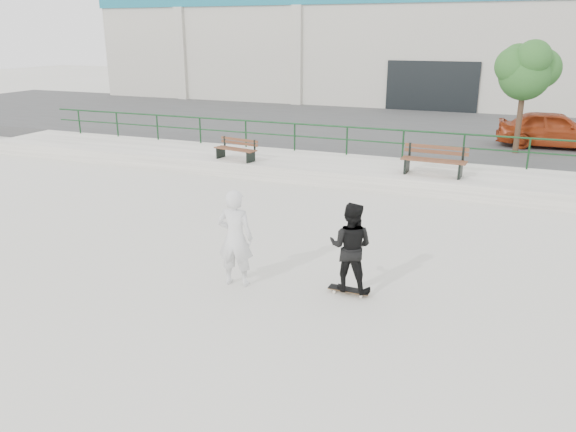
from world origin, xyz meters
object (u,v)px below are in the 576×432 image
at_px(tree, 527,69).
at_px(standing_skater, 351,247).
at_px(bench_left, 236,149).
at_px(bench_right, 434,161).
at_px(seated_skater, 235,238).
at_px(red_car, 554,129).
at_px(skateboard, 349,290).

bearing_deg(tree, standing_skater, -102.22).
height_order(bench_left, bench_right, bench_right).
height_order(bench_right, seated_skater, seated_skater).
bearing_deg(red_car, tree, 139.29).
height_order(skateboard, standing_skater, standing_skater).
distance_m(bench_right, standing_skater, 7.98).
bearing_deg(bench_right, tree, 65.98).
bearing_deg(red_car, seated_skater, 154.34).
xyz_separation_m(bench_left, bench_right, (6.60, 0.34, 0.08)).
bearing_deg(red_car, skateboard, 161.53).
bearing_deg(skateboard, tree, 79.36).
distance_m(bench_right, red_car, 7.08).
xyz_separation_m(bench_left, standing_skater, (6.22, -7.63, 0.08)).
relative_size(bench_left, red_car, 0.40).
bearing_deg(red_car, bench_right, 146.91).
bearing_deg(skateboard, bench_left, 130.77).
height_order(bench_right, skateboard, bench_right).
height_order(bench_right, red_car, red_car).
distance_m(bench_left, standing_skater, 9.85).
xyz_separation_m(bench_left, seated_skater, (4.07, -8.04, 0.10)).
height_order(tree, red_car, tree).
bearing_deg(seated_skater, tree, -118.12).
height_order(bench_left, seated_skater, seated_skater).
relative_size(bench_left, standing_skater, 0.97).
bearing_deg(tree, red_car, 52.13).
distance_m(bench_left, red_car, 12.05).
distance_m(tree, standing_skater, 13.03).
xyz_separation_m(tree, red_car, (1.24, 1.59, -2.28)).
bearing_deg(tree, bench_left, -151.43).
bearing_deg(tree, bench_right, -117.24).
relative_size(bench_left, tree, 0.41).
relative_size(skateboard, seated_skater, 0.41).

